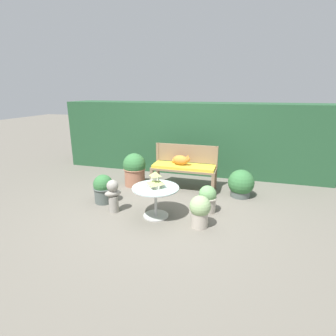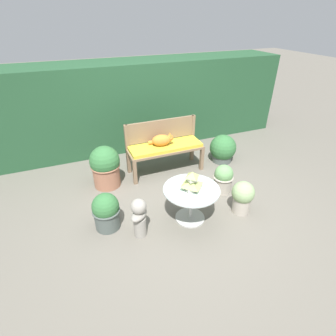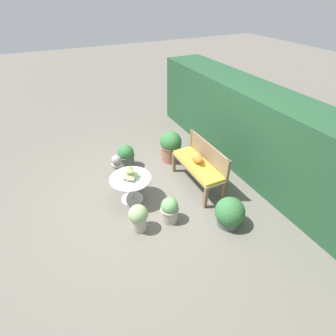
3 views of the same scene
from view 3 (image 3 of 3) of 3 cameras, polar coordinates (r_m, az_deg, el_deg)
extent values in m
plane|color=#666056|center=(5.13, -3.83, -5.66)|extent=(30.00, 30.00, 0.00)
cube|color=#234C2D|center=(5.80, 18.40, 7.80)|extent=(6.40, 0.99, 1.69)
cube|color=#7F664C|center=(5.60, 1.30, 1.12)|extent=(0.06, 0.06, 0.43)
cube|color=#7F664C|center=(4.76, 8.17, -6.52)|extent=(0.06, 0.06, 0.43)
cube|color=#7F664C|center=(5.76, 4.84, 2.09)|extent=(0.06, 0.06, 0.43)
cube|color=#7F664C|center=(4.95, 12.07, -5.10)|extent=(0.06, 0.06, 0.43)
cube|color=#7F664C|center=(5.11, 6.51, 0.28)|extent=(1.31, 0.46, 0.04)
cube|color=gold|center=(5.08, 6.54, 0.72)|extent=(1.26, 0.42, 0.06)
cube|color=#7F664C|center=(5.64, 5.04, 4.16)|extent=(0.06, 0.06, 0.90)
cube|color=#7F664C|center=(4.80, 12.52, -2.90)|extent=(0.06, 0.06, 0.90)
cube|color=#7F664C|center=(5.06, 8.74, 3.41)|extent=(1.26, 0.04, 0.37)
ellipsoid|color=orange|center=(5.06, 6.26, 2.34)|extent=(0.35, 0.25, 0.20)
sphere|color=orange|center=(4.93, 6.92, 1.69)|extent=(0.11, 0.11, 0.11)
cone|color=orange|center=(4.90, 7.30, 2.39)|extent=(0.04, 0.04, 0.05)
cone|color=orange|center=(4.88, 6.64, 2.28)|extent=(0.04, 0.04, 0.05)
cylinder|color=orange|center=(5.23, 6.56, 2.62)|extent=(0.19, 0.10, 0.07)
cylinder|color=#B7B7B2|center=(5.05, -7.75, -6.63)|extent=(0.41, 0.41, 0.02)
cylinder|color=#B7B7B2|center=(4.89, -7.97, -4.57)|extent=(0.04, 0.04, 0.49)
cylinder|color=silver|center=(4.74, -8.21, -2.23)|extent=(0.75, 0.75, 0.01)
torus|color=#B7B7B2|center=(4.75, -8.20, -2.35)|extent=(0.75, 0.75, 0.02)
cube|color=beige|center=(4.72, -8.25, -1.87)|extent=(0.18, 0.18, 0.06)
pyramid|color=#A8BC66|center=(4.68, -8.32, -1.23)|extent=(0.25, 0.25, 0.07)
cube|color=beige|center=(4.64, -8.38, -0.61)|extent=(0.11, 0.11, 0.06)
pyramid|color=#A8BC66|center=(4.60, -8.45, 0.05)|extent=(0.15, 0.15, 0.07)
cylinder|color=gray|center=(5.52, -10.80, -1.07)|extent=(0.16, 0.16, 0.28)
ellipsoid|color=gray|center=(5.41, -11.03, 0.59)|extent=(0.31, 0.30, 0.11)
sphere|color=gray|center=(5.34, -11.18, 1.74)|extent=(0.20, 0.20, 0.20)
cylinder|color=#4C5651|center=(4.61, 13.01, -10.89)|extent=(0.37, 0.37, 0.20)
torus|color=#4C5651|center=(4.55, 13.15, -10.14)|extent=(0.41, 0.41, 0.03)
sphere|color=#336B38|center=(4.48, 13.32, -9.25)|extent=(0.50, 0.50, 0.50)
cylinder|color=#4C5651|center=(5.87, -8.98, 1.60)|extent=(0.33, 0.33, 0.29)
torus|color=#4C5651|center=(5.80, -9.10, 2.68)|extent=(0.36, 0.36, 0.03)
sphere|color=#336B38|center=(5.76, -9.16, 3.30)|extent=(0.35, 0.35, 0.35)
cylinder|color=#ADA393|center=(4.42, -6.34, -11.74)|extent=(0.25, 0.25, 0.28)
torus|color=#ADA393|center=(4.33, -6.45, -10.59)|extent=(0.28, 0.28, 0.03)
sphere|color=#89A870|center=(4.28, -6.51, -9.95)|extent=(0.32, 0.32, 0.32)
cylinder|color=#9E664C|center=(6.00, 0.61, 3.40)|extent=(0.43, 0.43, 0.38)
torus|color=#9E664C|center=(5.91, 0.62, 4.85)|extent=(0.47, 0.47, 0.03)
sphere|color=#336B38|center=(5.86, 0.63, 5.66)|extent=(0.48, 0.48, 0.48)
cylinder|color=#ADA393|center=(4.54, 0.35, -9.96)|extent=(0.29, 0.29, 0.26)
torus|color=#ADA393|center=(4.46, 0.35, -8.87)|extent=(0.32, 0.32, 0.03)
sphere|color=#66995B|center=(4.41, 0.35, -8.28)|extent=(0.29, 0.29, 0.29)
camera|label=1|loc=(3.81, -65.26, -8.55)|focal=28.00mm
camera|label=2|loc=(5.26, -43.94, 16.89)|focal=28.00mm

